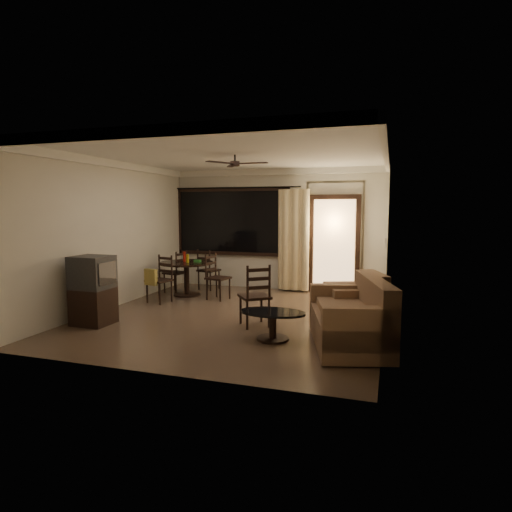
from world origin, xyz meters
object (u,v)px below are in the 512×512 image
(dining_chair_north, at_px, (209,277))
(armchair, at_px, (358,305))
(tv_cabinet, at_px, (93,290))
(side_chair, at_px, (255,308))
(dining_chair_east, at_px, (218,286))
(dining_table, at_px, (187,269))
(dining_chair_west, at_px, (176,280))
(coffee_table, at_px, (273,321))
(dining_chair_south, at_px, (159,288))
(sofa, at_px, (353,320))

(dining_chair_north, distance_m, armchair, 4.22)
(tv_cabinet, relative_size, side_chair, 1.11)
(tv_cabinet, height_order, side_chair, tv_cabinet)
(dining_chair_east, distance_m, dining_chair_north, 1.15)
(dining_table, xyz_separation_m, tv_cabinet, (-0.38, -2.59, -0.01))
(dining_chair_west, xyz_separation_m, coffee_table, (3.02, -2.71, -0.00))
(dining_chair_east, distance_m, coffee_table, 2.97)
(side_chair, bearing_deg, armchair, 159.50)
(dining_chair_east, xyz_separation_m, dining_chair_north, (-0.64, 0.96, 0.00))
(dining_chair_east, bearing_deg, side_chair, -128.30)
(dining_chair_south, relative_size, coffee_table, 0.99)
(dining_chair_south, bearing_deg, dining_chair_east, 45.70)
(dining_chair_north, xyz_separation_m, coffee_table, (2.47, -3.29, -0.00))
(dining_chair_west, distance_m, armchair, 4.45)
(dining_table, height_order, dining_chair_east, dining_table)
(sofa, height_order, coffee_table, sofa)
(armchair, height_order, coffee_table, armchair)
(side_chair, bearing_deg, sofa, 125.18)
(sofa, bearing_deg, side_chair, 146.16)
(tv_cabinet, xyz_separation_m, armchair, (4.15, 1.14, -0.21))
(dining_chair_north, xyz_separation_m, armchair, (3.59, -2.22, 0.07))
(dining_chair_west, relative_size, side_chair, 0.93)
(dining_table, relative_size, coffee_table, 1.22)
(tv_cabinet, bearing_deg, dining_chair_east, 64.27)
(coffee_table, relative_size, side_chair, 0.94)
(dining_chair_north, relative_size, coffee_table, 0.99)
(dining_chair_east, distance_m, dining_chair_south, 1.20)
(dining_table, height_order, coffee_table, dining_table)
(dining_chair_west, bearing_deg, side_chair, 63.80)
(dining_chair_west, height_order, dining_chair_south, same)
(dining_chair_west, xyz_separation_m, dining_chair_south, (0.18, -1.02, 0.02))
(dining_chair_north, height_order, tv_cabinet, tv_cabinet)
(dining_chair_north, bearing_deg, coffee_table, 140.06)
(dining_chair_west, relative_size, armchair, 0.87)
(dining_table, xyz_separation_m, sofa, (3.78, -2.44, -0.21))
(dining_chair_east, height_order, coffee_table, dining_chair_east)
(dining_chair_north, height_order, coffee_table, dining_chair_north)
(tv_cabinet, distance_m, armchair, 4.31)
(dining_chair_west, bearing_deg, dining_chair_south, 22.95)
(dining_chair_north, distance_m, side_chair, 3.33)
(dining_chair_south, bearing_deg, tv_cabinet, -82.99)
(dining_chair_south, distance_m, sofa, 4.28)
(dining_chair_south, height_order, armchair, dining_chair_south)
(dining_chair_south, xyz_separation_m, sofa, (3.97, -1.60, 0.06))
(dining_chair_south, height_order, tv_cabinet, tv_cabinet)
(coffee_table, bearing_deg, side_chair, 127.18)
(dining_chair_east, distance_m, sofa, 3.72)
(dining_chair_north, relative_size, side_chair, 0.93)
(dining_chair_east, relative_size, dining_chair_north, 1.00)
(dining_chair_west, height_order, armchair, dining_chair_west)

